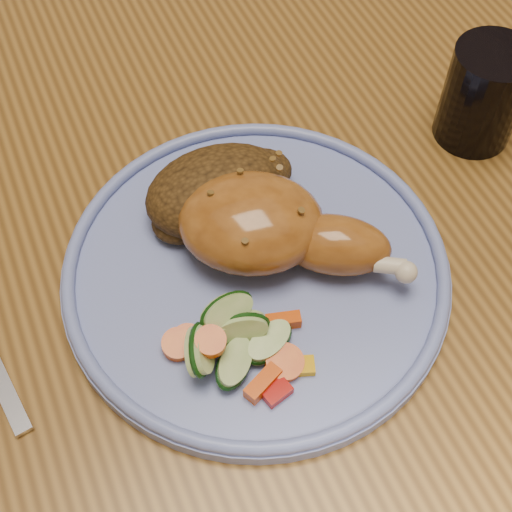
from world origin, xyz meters
name	(u,v)px	position (x,y,z in m)	size (l,w,h in m)	color
ground	(275,460)	(0.00, 0.00, 0.00)	(4.00, 4.00, 0.00)	brown
dining_table	(292,230)	(0.00, 0.00, 0.67)	(0.90, 1.40, 0.75)	brown
plate	(256,272)	(-0.07, -0.08, 0.76)	(0.28, 0.28, 0.01)	#6A7AC1
plate_rim	(256,264)	(-0.07, -0.08, 0.77)	(0.28, 0.28, 0.01)	#6A7AC1
chicken_leg	(271,228)	(-0.05, -0.07, 0.79)	(0.16, 0.15, 0.06)	#9B5B20
rice_pilaf	(220,191)	(-0.07, -0.02, 0.78)	(0.12, 0.08, 0.05)	#442C11
vegetable_pile	(232,342)	(-0.11, -0.14, 0.77)	(0.10, 0.09, 0.04)	#A50A05
drinking_glass	(483,95)	(0.16, -0.02, 0.79)	(0.06, 0.06, 0.09)	black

